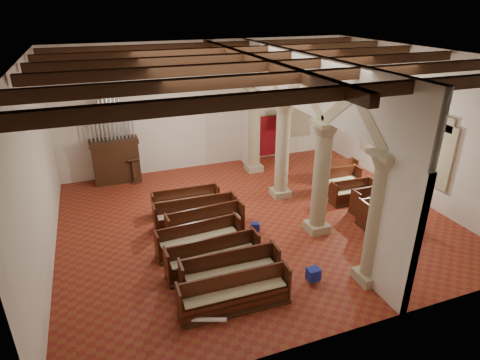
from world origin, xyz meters
name	(u,v)px	position (x,y,z in m)	size (l,w,h in m)	color
floor	(255,220)	(0.00, 0.00, 0.00)	(14.00, 14.00, 0.00)	brown
ceiling	(257,55)	(0.00, 0.00, 6.00)	(14.00, 14.00, 0.00)	black
wall_back	(208,106)	(0.00, 6.00, 3.00)	(14.00, 0.02, 6.00)	silver
wall_front	(360,229)	(0.00, -6.00, 3.00)	(14.00, 0.02, 6.00)	silver
wall_left	(35,172)	(-7.00, 0.00, 3.00)	(0.02, 12.00, 6.00)	silver
wall_right	(416,125)	(7.00, 0.00, 3.00)	(0.02, 12.00, 6.00)	silver
ceiling_beams	(257,61)	(0.00, 0.00, 5.82)	(13.80, 11.80, 0.30)	#3B2212
arcade	(303,124)	(1.80, 0.00, 3.56)	(0.90, 11.90, 6.00)	#BBAF8B
window_right_a	(440,156)	(6.98, -1.50, 2.20)	(0.03, 1.00, 2.20)	#337460
window_right_b	(373,127)	(6.98, 2.50, 2.20)	(0.03, 1.00, 2.20)	#337460
window_back	(300,113)	(5.00, 5.98, 2.20)	(1.00, 0.03, 2.20)	#337460
pipe_organ	(115,153)	(-4.50, 5.50, 1.37)	(2.10, 0.85, 4.40)	#3B2212
lectern	(135,172)	(-3.77, 5.06, 0.50)	(0.50, 0.51, 1.21)	#352210
dossal_curtain	(274,135)	(3.50, 5.92, 1.17)	(1.80, 0.07, 2.17)	maroon
processional_banner	(283,145)	(3.69, 5.24, 0.84)	(0.62, 0.79, 2.74)	#3B2212
hymnal_box_a	(313,274)	(0.21, -4.00, 0.28)	(0.37, 0.30, 0.37)	navy
hymnal_box_b	(242,263)	(-1.52, -2.70, 0.24)	(0.29, 0.23, 0.29)	#181596
hymnal_box_c	(255,227)	(-0.34, -0.87, 0.24)	(0.29, 0.23, 0.29)	navy
tube_heater_a	(204,320)	(-3.25, -4.52, 0.16)	(0.11, 0.11, 1.14)	white
tube_heater_b	(239,300)	(-2.15, -4.15, 0.16)	(0.10, 0.10, 0.97)	white
nave_pew_0	(235,298)	(-2.31, -4.23, 0.34)	(3.05, 0.75, 1.05)	#3B2212
nave_pew_1	(230,276)	(-2.14, -3.35, 0.37)	(2.88, 0.81, 1.12)	#3B2212
nave_pew_2	(213,261)	(-2.38, -2.48, 0.36)	(2.91, 0.84, 1.09)	#3B2212
nave_pew_3	(199,242)	(-2.50, -1.26, 0.33)	(2.83, 0.83, 1.01)	#3B2212
nave_pew_4	(206,228)	(-2.05, -0.49, 0.36)	(2.77, 0.89, 1.09)	#3B2212
nave_pew_5	(196,217)	(-2.18, 0.40, 0.35)	(3.03, 0.76, 1.06)	#3B2212
nave_pew_6	(186,205)	(-2.27, 1.50, 0.33)	(2.61, 0.73, 1.00)	#3B2212
aisle_pew_0	(385,214)	(4.44, -1.92, 0.36)	(2.13, 0.77, 1.08)	#3B2212
aisle_pew_1	(375,203)	(4.70, -0.98, 0.34)	(2.01, 0.72, 1.01)	#3B2212
aisle_pew_2	(352,195)	(4.29, -0.03, 0.32)	(1.82, 0.68, 0.95)	#3B2212
aisle_pew_3	(338,185)	(4.26, 0.94, 0.37)	(1.88, 0.76, 1.10)	#3B2212
aisle_pew_4	(336,174)	(4.85, 1.98, 0.33)	(1.92, 0.75, 0.98)	#3B2212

